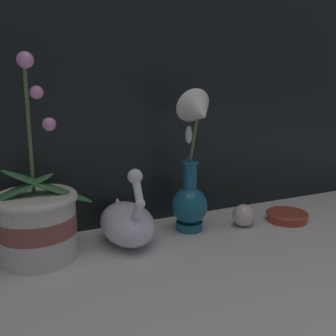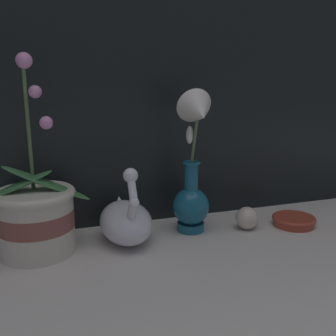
% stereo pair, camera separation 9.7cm
% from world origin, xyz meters
% --- Properties ---
extents(ground_plane, '(2.80, 2.80, 0.00)m').
position_xyz_m(ground_plane, '(0.00, 0.00, 0.00)').
color(ground_plane, beige).
extents(orchid_potted_plant, '(0.23, 0.18, 0.45)m').
position_xyz_m(orchid_potted_plant, '(-0.31, 0.11, 0.09)').
color(orchid_potted_plant, beige).
rests_on(orchid_potted_plant, ground_plane).
extents(swan_figurine, '(0.13, 0.22, 0.20)m').
position_xyz_m(swan_figurine, '(-0.11, 0.11, 0.05)').
color(swan_figurine, white).
rests_on(swan_figurine, ground_plane).
extents(blue_vase, '(0.09, 0.14, 0.37)m').
position_xyz_m(blue_vase, '(0.07, 0.11, 0.15)').
color(blue_vase, '#195B75').
rests_on(blue_vase, ground_plane).
extents(glass_sphere, '(0.06, 0.06, 0.06)m').
position_xyz_m(glass_sphere, '(0.21, 0.08, 0.03)').
color(glass_sphere, beige).
rests_on(glass_sphere, ground_plane).
extents(amber_dish, '(0.12, 0.12, 0.03)m').
position_xyz_m(amber_dish, '(0.35, 0.06, 0.01)').
color(amber_dish, '#A8422D').
rests_on(amber_dish, ground_plane).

